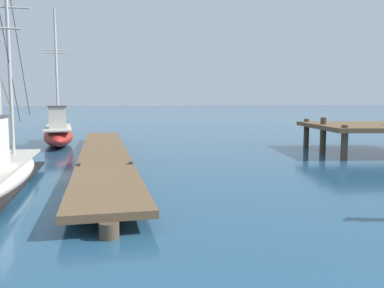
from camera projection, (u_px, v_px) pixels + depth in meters
name	position (u px, v px, depth m)	size (l,w,h in m)	color
floating_dock	(104.00, 153.00, 16.17)	(3.13, 18.95, 0.53)	brown
fishing_boat_1	(58.00, 132.00, 22.24)	(2.62, 8.68, 7.50)	#AD2823
pier_platform	(373.00, 127.00, 19.05)	(6.10, 6.21, 1.78)	brown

